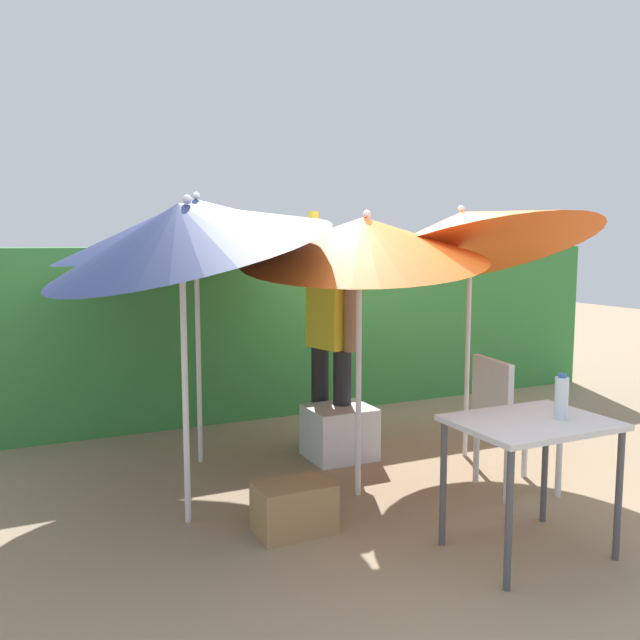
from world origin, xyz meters
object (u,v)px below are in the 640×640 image
Objects in this scene: cooler_box at (339,432)px; folding_table at (531,436)px; person_vendor at (331,333)px; chair_plastic at (508,415)px; crate_cardboard at (294,508)px; umbrella_navy at (466,233)px; bottle_water at (561,397)px; umbrella_orange at (196,224)px; umbrella_yellow at (184,229)px; umbrella_rainbow at (363,240)px.

folding_table reaches higher than cooler_box.
person_vendor is 2.35× the size of folding_table.
chair_plastic is 2.05× the size of crate_cardboard.
bottle_water is at bearing -108.35° from umbrella_navy.
person_vendor is 2.11× the size of chair_plastic.
cooler_box is at bearing 96.59° from folding_table.
umbrella_orange reaches higher than crate_cardboard.
cooler_box is (0.99, -0.34, -1.57)m from umbrella_orange.
umbrella_yellow is at bearing -152.18° from cooler_box.
umbrella_rainbow is 1.33m from umbrella_orange.
person_vendor is 0.76m from cooler_box.
umbrella_yellow is at bearing 144.13° from folding_table.
umbrella_navy is 2.46× the size of chair_plastic.
umbrella_rainbow is 4.52× the size of crate_cardboard.
cooler_box is at bearing 74.10° from umbrella_rainbow.
chair_plastic is at bearing -0.37° from crate_cardboard.
cooler_box is 2.00× the size of bottle_water.
umbrella_orange is 4.76× the size of crate_cardboard.
umbrella_orange reaches higher than person_vendor.
crate_cardboard is at bearing -151.75° from umbrella_rainbow.
umbrella_yellow reaches higher than umbrella_orange.
umbrella_yellow reaches higher than bottle_water.
person_vendor is at bearing 118.10° from chair_plastic.
crate_cardboard is at bearing 179.63° from chair_plastic.
person_vendor is (1.35, 0.90, -0.78)m from umbrella_yellow.
umbrella_orange is at bearing 158.44° from umbrella_navy.
person_vendor is at bearing 144.69° from umbrella_navy.
umbrella_yellow is at bearing 169.62° from chair_plastic.
person_vendor is 2.08m from bottle_water.
umbrella_rainbow is 0.90× the size of umbrella_navy.
crate_cardboard is at bearing -127.78° from cooler_box.
umbrella_orange is 4.30× the size of cooler_box.
person_vendor is at bearing 83.18° from cooler_box.
umbrella_orange is at bearing 72.11° from umbrella_yellow.
bottle_water is (1.68, -1.16, -0.88)m from umbrella_yellow.
umbrella_navy is 1.77m from cooler_box.
umbrella_orange is 0.98× the size of umbrella_yellow.
chair_plastic is (-0.14, -0.69, -1.19)m from umbrella_navy.
chair_plastic is (1.69, -1.41, -1.26)m from umbrella_orange.
umbrella_yellow is at bearing 144.29° from crate_cardboard.
chair_plastic is at bearing -61.90° from person_vendor.
umbrella_orange is 2.53m from chair_plastic.
chair_plastic is 1.57m from crate_cardboard.
umbrella_rainbow is at bearing -105.90° from cooler_box.
folding_table is at bearing -114.12° from umbrella_navy.
umbrella_navy is 9.11× the size of bottle_water.
umbrella_rainbow is 0.93× the size of umbrella_yellow.
person_vendor is (-0.82, 0.58, -0.77)m from umbrella_navy.
folding_table is (1.03, -0.75, 0.49)m from crate_cardboard.
umbrella_navy is at bearing -21.56° from umbrella_orange.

